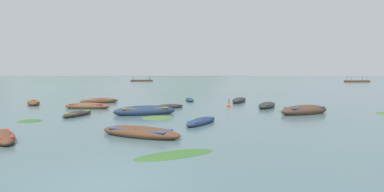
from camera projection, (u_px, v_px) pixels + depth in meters
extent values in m
plane|color=slate|center=(185.00, 75.00, 1503.92)|extent=(6000.00, 6000.00, 0.00)
cone|color=slate|center=(56.00, 54.00, 2154.51)|extent=(1187.00, 1187.00, 297.64)
cone|color=#56665B|center=(182.00, 53.00, 2339.68)|extent=(906.94, 906.94, 345.22)
cone|color=slate|center=(268.00, 64.00, 2456.63)|extent=(688.86, 688.86, 188.14)
ellipsoid|color=brown|center=(140.00, 133.00, 14.40)|extent=(4.46, 3.06, 0.60)
cube|color=#28519E|center=(140.00, 129.00, 14.39)|extent=(3.21, 2.20, 0.05)
cube|color=brown|center=(140.00, 128.00, 14.38)|extent=(0.46, 0.83, 0.04)
ellipsoid|color=#4C3323|center=(304.00, 110.00, 22.67)|extent=(4.65, 3.18, 0.85)
cube|color=#28519E|center=(305.00, 107.00, 22.65)|extent=(3.35, 2.29, 0.05)
cube|color=#4C3323|center=(305.00, 106.00, 22.65)|extent=(0.48, 0.92, 0.04)
ellipsoid|color=brown|center=(100.00, 101.00, 31.38)|extent=(3.98, 2.90, 0.66)
cube|color=#B7B2A3|center=(100.00, 99.00, 31.37)|extent=(2.87, 2.09, 0.05)
cube|color=brown|center=(100.00, 99.00, 31.36)|extent=(0.45, 0.73, 0.04)
ellipsoid|color=brown|center=(3.00, 137.00, 13.49)|extent=(2.68, 3.28, 0.51)
cube|color=#B22D28|center=(3.00, 134.00, 13.48)|extent=(1.93, 2.36, 0.05)
cube|color=brown|center=(3.00, 133.00, 13.48)|extent=(0.53, 0.41, 0.04)
ellipsoid|color=brown|center=(33.00, 103.00, 29.65)|extent=(2.53, 3.40, 0.59)
cube|color=orange|center=(33.00, 101.00, 29.64)|extent=(1.83, 2.45, 0.05)
cube|color=brown|center=(33.00, 101.00, 29.63)|extent=(0.69, 0.43, 0.04)
ellipsoid|color=#2D2826|center=(239.00, 100.00, 32.28)|extent=(2.62, 4.14, 0.65)
cube|color=#28519E|center=(239.00, 99.00, 32.26)|extent=(1.89, 2.98, 0.05)
cube|color=#2D2826|center=(239.00, 98.00, 32.26)|extent=(0.73, 0.37, 0.04)
ellipsoid|color=navy|center=(190.00, 100.00, 33.82)|extent=(1.14, 3.27, 0.42)
cube|color=#197A56|center=(190.00, 99.00, 33.81)|extent=(0.82, 2.35, 0.05)
cube|color=navy|center=(190.00, 98.00, 33.81)|extent=(0.56, 0.14, 0.04)
ellipsoid|color=navy|center=(145.00, 111.00, 22.27)|extent=(4.79, 2.56, 0.84)
cube|color=orange|center=(145.00, 108.00, 22.25)|extent=(3.45, 1.84, 0.05)
cube|color=navy|center=(145.00, 107.00, 22.24)|extent=(0.33, 0.97, 0.04)
ellipsoid|color=navy|center=(201.00, 122.00, 17.98)|extent=(2.41, 3.27, 0.47)
cube|color=#28519E|center=(201.00, 119.00, 17.97)|extent=(1.74, 2.36, 0.05)
cube|color=navy|center=(201.00, 119.00, 17.97)|extent=(0.53, 0.36, 0.04)
ellipsoid|color=#2D2826|center=(168.00, 107.00, 26.39)|extent=(3.09, 2.54, 0.46)
cube|color=#28519E|center=(168.00, 105.00, 26.38)|extent=(2.22, 1.83, 0.05)
cube|color=#2D2826|center=(168.00, 105.00, 26.37)|extent=(0.41, 0.54, 0.04)
ellipsoid|color=brown|center=(87.00, 106.00, 26.34)|extent=(4.13, 1.63, 0.64)
cube|color=#B22D28|center=(87.00, 104.00, 26.33)|extent=(2.97, 1.17, 0.05)
cube|color=brown|center=(87.00, 103.00, 26.33)|extent=(0.16, 0.84, 0.04)
ellipsoid|color=#2D2826|center=(267.00, 106.00, 26.93)|extent=(2.75, 3.62, 0.64)
cube|color=#197A56|center=(267.00, 103.00, 26.92)|extent=(1.98, 2.60, 0.05)
cube|color=#2D2826|center=(267.00, 103.00, 26.91)|extent=(0.73, 0.46, 0.04)
ellipsoid|color=#2D2826|center=(78.00, 114.00, 21.61)|extent=(1.73, 3.17, 0.42)
cube|color=olive|center=(77.00, 112.00, 21.60)|extent=(1.25, 2.28, 0.05)
cube|color=#2D2826|center=(77.00, 112.00, 21.59)|extent=(0.59, 0.25, 0.04)
cube|color=#4C3323|center=(142.00, 81.00, 132.49)|extent=(10.00, 5.20, 0.90)
cylinder|color=#4C4742|center=(133.00, 78.00, 130.37)|extent=(0.10, 0.10, 1.80)
cylinder|color=#4C4742|center=(133.00, 78.00, 132.59)|extent=(0.10, 0.10, 1.80)
cylinder|color=#4C4742|center=(150.00, 78.00, 132.23)|extent=(0.10, 0.10, 1.80)
cylinder|color=#4C4742|center=(149.00, 78.00, 134.45)|extent=(0.10, 0.10, 1.80)
cube|color=#9E998E|center=(141.00, 76.00, 132.35)|extent=(8.40, 4.37, 0.12)
cube|color=brown|center=(357.00, 82.00, 118.01)|extent=(10.26, 5.27, 0.90)
cylinder|color=#4C4742|center=(351.00, 79.00, 115.87)|extent=(0.10, 0.10, 1.80)
cylinder|color=#4C4742|center=(347.00, 79.00, 118.11)|extent=(0.10, 0.10, 1.80)
cylinder|color=#4C4742|center=(367.00, 79.00, 117.76)|extent=(0.10, 0.10, 1.80)
cylinder|color=#4C4742|center=(363.00, 79.00, 120.00)|extent=(0.10, 0.10, 1.80)
cube|color=#9E998E|center=(357.00, 76.00, 117.87)|extent=(8.62, 4.42, 0.12)
sphere|color=#DB4C1E|center=(229.00, 106.00, 27.83)|extent=(0.37, 0.37, 0.37)
cylinder|color=black|center=(229.00, 102.00, 27.80)|extent=(0.06, 0.06, 0.65)
ellipsoid|color=#38662D|center=(175.00, 155.00, 11.05)|extent=(3.32, 2.37, 0.14)
ellipsoid|color=#477033|center=(291.00, 113.00, 23.35)|extent=(2.46, 2.82, 0.14)
ellipsoid|color=#38662D|center=(30.00, 121.00, 19.11)|extent=(1.85, 1.89, 0.14)
ellipsoid|color=#477033|center=(158.00, 118.00, 20.61)|extent=(2.47, 2.32, 0.14)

